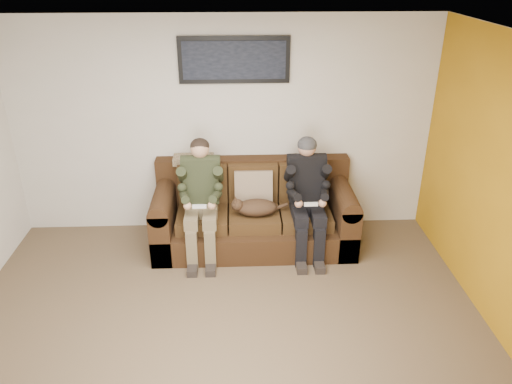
{
  "coord_description": "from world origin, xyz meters",
  "views": [
    {
      "loc": [
        0.14,
        -3.43,
        3.17
      ],
      "look_at": [
        0.34,
        1.2,
        0.95
      ],
      "focal_mm": 35.0,
      "sensor_mm": 36.0,
      "label": 1
    }
  ],
  "objects_px": {
    "person_left": "(201,192)",
    "framed_poster": "(234,60)",
    "cat": "(255,207)",
    "person_right": "(307,190)",
    "sofa": "(254,214)"
  },
  "relations": [
    {
      "from": "person_left",
      "to": "framed_poster",
      "type": "bearing_deg",
      "value": 55.28
    },
    {
      "from": "framed_poster",
      "to": "cat",
      "type": "bearing_deg",
      "value": -71.6
    },
    {
      "from": "person_left",
      "to": "person_right",
      "type": "xyz_separation_m",
      "value": [
        1.2,
        0.0,
        0.0
      ]
    },
    {
      "from": "sofa",
      "to": "person_left",
      "type": "bearing_deg",
      "value": -161.97
    },
    {
      "from": "person_right",
      "to": "framed_poster",
      "type": "distance_m",
      "value": 1.67
    },
    {
      "from": "person_right",
      "to": "cat",
      "type": "relative_size",
      "value": 2.02
    },
    {
      "from": "sofa",
      "to": "person_right",
      "type": "bearing_deg",
      "value": -17.99
    },
    {
      "from": "person_right",
      "to": "framed_poster",
      "type": "bearing_deg",
      "value": 144.18
    },
    {
      "from": "cat",
      "to": "person_left",
      "type": "bearing_deg",
      "value": 176.37
    },
    {
      "from": "sofa",
      "to": "cat",
      "type": "distance_m",
      "value": 0.31
    },
    {
      "from": "person_right",
      "to": "framed_poster",
      "type": "relative_size",
      "value": 1.06
    },
    {
      "from": "person_left",
      "to": "cat",
      "type": "height_order",
      "value": "person_left"
    },
    {
      "from": "person_left",
      "to": "person_right",
      "type": "height_order",
      "value": "person_right"
    },
    {
      "from": "person_right",
      "to": "framed_poster",
      "type": "height_order",
      "value": "framed_poster"
    },
    {
      "from": "cat",
      "to": "framed_poster",
      "type": "xyz_separation_m",
      "value": [
        -0.21,
        0.62,
        1.53
      ]
    }
  ]
}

